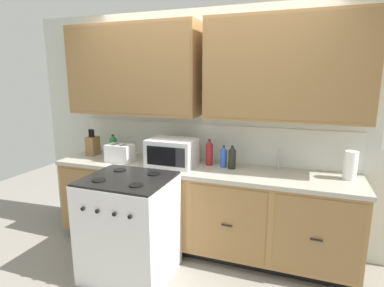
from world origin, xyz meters
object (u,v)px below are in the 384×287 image
Objects in this scene: toaster at (120,153)px; bottle_blue at (224,157)px; microwave at (172,152)px; bottle_green at (113,146)px; stove_range at (130,227)px; paper_towel_roll at (350,165)px; bottle_dark at (232,158)px; knife_block at (93,145)px; bottle_red at (209,153)px.

bottle_blue is at bearing 9.18° from toaster.
microwave reaches higher than bottle_green.
microwave reaches higher than bottle_blue.
microwave is (0.17, 0.60, 0.57)m from stove_range.
paper_towel_roll reaches higher than bottle_dark.
bottle_green is (-0.81, 0.14, -0.02)m from microwave.
knife_block is 1.38× the size of bottle_blue.
knife_block is 1.23× the size of bottle_green.
bottle_red is 0.26m from bottle_dark.
paper_towel_roll is (2.73, 0.03, 0.01)m from knife_block.
bottle_blue is (1.11, 0.18, 0.01)m from toaster.
microwave is at bearing -4.97° from knife_block.
bottle_blue is at bearing 13.64° from microwave.
microwave is 0.82m from bottle_green.
toaster is at bearing -43.06° from bottle_green.
bottle_red reaches higher than paper_towel_roll.
bottle_blue is 0.16m from bottle_red.
bottle_blue is (0.68, 0.73, 0.54)m from stove_range.
bottle_red is at bearing 55.11° from stove_range.
toaster is 1.13m from bottle_blue.
bottle_green reaches higher than bottle_blue.
stove_range is at bearing -49.38° from bottle_green.
bottle_green is 1.08× the size of bottle_dark.
bottle_red is (0.95, 0.21, 0.04)m from toaster.
toaster is at bearing -167.81° from bottle_red.
bottle_dark is (1.66, 0.01, -0.00)m from knife_block.
paper_towel_roll is 1.16× the size of bottle_blue.
bottle_green is (-2.49, 0.02, -0.01)m from paper_towel_roll.
microwave is at bearing -170.47° from bottle_dark.
toaster is 0.97m from bottle_red.
knife_block is (-1.06, 0.09, -0.02)m from microwave.
knife_block reaches higher than bottle_green.
bottle_dark is (0.61, 0.10, -0.03)m from microwave.
paper_towel_roll is at bearing 4.30° from microwave.
stove_range is at bearing -133.28° from bottle_blue.
bottle_blue reaches higher than toaster.
knife_block is 0.25m from bottle_green.
stove_range is at bearing -52.02° from toaster.
bottle_dark reaches higher than toaster.
knife_block is at bearing 162.36° from toaster.
bottle_red reaches higher than bottle_blue.
bottle_blue is at bearing 46.72° from stove_range.
knife_block reaches higher than bottle_dark.
stove_range is at bearing -38.01° from knife_block.
microwave is 1.91× the size of bottle_green.
knife_block is at bearing 141.99° from stove_range.
toaster is at bearing -170.82° from bottle_blue.
bottle_red is (1.41, 0.06, 0.02)m from knife_block.
bottle_blue is at bearing 1.22° from knife_block.
bottle_dark is (0.25, -0.05, -0.02)m from bottle_red.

